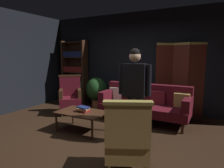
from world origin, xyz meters
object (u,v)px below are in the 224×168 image
object	(u,v)px
standing_figure	(134,87)
book_navy_cloth	(83,107)
potted_plant	(96,90)
bookshelf	(75,71)
folding_screen	(180,78)
velvet_couch	(145,102)
book_red_leather	(83,111)
armchair_gilt_accent	(127,139)
book_tan_leather	(83,109)
armchair_wing_left	(70,96)
coffee_table	(81,114)

from	to	relation	value
standing_figure	book_navy_cloth	bearing A→B (deg)	179.01
potted_plant	book_navy_cloth	xyz separation A→B (m)	(0.80, -1.75, -0.02)
bookshelf	standing_figure	bearing A→B (deg)	-34.41
folding_screen	book_navy_cloth	bearing A→B (deg)	-126.86
book_navy_cloth	bookshelf	bearing A→B (deg)	132.00
bookshelf	velvet_couch	distance (m)	2.87
book_red_leather	potted_plant	bearing A→B (deg)	114.63
armchair_gilt_accent	book_navy_cloth	xyz separation A→B (m)	(-1.42, 0.94, 0.02)
bookshelf	potted_plant	world-z (taller)	bookshelf
potted_plant	book_tan_leather	distance (m)	1.93
bookshelf	velvet_couch	xyz separation A→B (m)	(2.70, -0.74, -0.61)
armchair_wing_left	bookshelf	bearing A→B (deg)	122.49
book_navy_cloth	folding_screen	bearing A→B (deg)	53.14
folding_screen	bookshelf	size ratio (longest dim) A/B	0.93
velvet_couch	book_red_leather	size ratio (longest dim) A/B	8.50
velvet_couch	book_navy_cloth	xyz separation A→B (m)	(-0.91, -1.24, 0.06)
folding_screen	armchair_gilt_accent	size ratio (longest dim) A/B	1.83
armchair_gilt_accent	book_navy_cloth	distance (m)	1.70
bookshelf	velvet_couch	size ratio (longest dim) A/B	0.97
book_tan_leather	coffee_table	bearing A→B (deg)	-148.22
coffee_table	book_tan_leather	xyz separation A→B (m)	(0.03, 0.02, 0.10)
velvet_couch	bookshelf	bearing A→B (deg)	164.67
potted_plant	book_red_leather	xyz separation A→B (m)	(0.80, -1.75, -0.09)
bookshelf	armchair_wing_left	bearing A→B (deg)	-57.51
potted_plant	standing_figure	bearing A→B (deg)	-42.36
coffee_table	book_tan_leather	world-z (taller)	book_tan_leather
velvet_couch	standing_figure	world-z (taller)	standing_figure
armchair_gilt_accent	book_red_leather	distance (m)	1.70
armchair_wing_left	book_navy_cloth	distance (m)	1.39
folding_screen	standing_figure	distance (m)	2.15
potted_plant	book_tan_leather	xyz separation A→B (m)	(0.80, -1.75, -0.06)
bookshelf	book_tan_leather	world-z (taller)	bookshelf
folding_screen	bookshelf	bearing A→B (deg)	-178.16
bookshelf	potted_plant	size ratio (longest dim) A/B	2.22
potted_plant	book_red_leather	bearing A→B (deg)	-65.37
coffee_table	potted_plant	bearing A→B (deg)	113.47
folding_screen	velvet_couch	xyz separation A→B (m)	(-0.65, -0.85, -0.53)
potted_plant	book_navy_cloth	distance (m)	1.93
potted_plant	book_navy_cloth	world-z (taller)	potted_plant
bookshelf	book_tan_leather	distance (m)	2.73
book_navy_cloth	potted_plant	bearing A→B (deg)	114.63
folding_screen	armchair_wing_left	distance (m)	2.95
velvet_couch	book_tan_leather	distance (m)	1.54
folding_screen	book_tan_leather	bearing A→B (deg)	-126.86
standing_figure	potted_plant	bearing A→B (deg)	137.64
book_red_leather	book_navy_cloth	distance (m)	0.07
book_navy_cloth	coffee_table	bearing A→B (deg)	-148.22
coffee_table	armchair_wing_left	distance (m)	1.38
armchair_wing_left	book_navy_cloth	size ratio (longest dim) A/B	4.12
standing_figure	potted_plant	world-z (taller)	standing_figure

